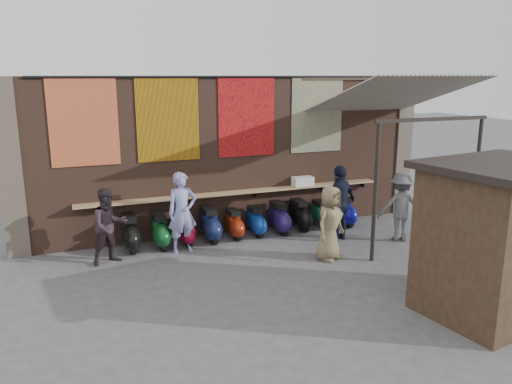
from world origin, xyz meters
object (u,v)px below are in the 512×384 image
at_px(scooter_stool_0, 130,233).
at_px(scooter_stool_2, 186,231).
at_px(scooter_stool_5, 256,222).
at_px(diner_left, 182,212).
at_px(scooter_stool_9, 343,211).
at_px(scooter_stool_8, 321,214).
at_px(market_stall, 498,243).
at_px(shopper_grey, 401,206).
at_px(scooter_stool_6, 279,218).
at_px(shopper_navy, 340,203).
at_px(shelf_box, 303,181).
at_px(scooter_stool_7, 300,215).
at_px(scooter_stool_4, 234,224).
at_px(diner_right, 109,226).
at_px(scooter_stool_3, 210,225).
at_px(scooter_stool_1, 160,231).
at_px(shopper_tan, 330,223).

xyz_separation_m(scooter_stool_0, scooter_stool_2, (1.32, -0.08, -0.06)).
xyz_separation_m(scooter_stool_5, diner_left, (-2.01, -0.47, 0.57)).
bearing_deg(diner_left, scooter_stool_9, 1.48).
distance_m(scooter_stool_8, scooter_stool_9, 0.65).
xyz_separation_m(scooter_stool_0, market_stall, (5.42, -5.46, 0.84)).
bearing_deg(shopper_grey, scooter_stool_6, -11.76).
bearing_deg(shopper_navy, scooter_stool_2, -39.34).
height_order(scooter_stool_8, diner_left, diner_left).
bearing_deg(scooter_stool_0, scooter_stool_6, -1.02).
bearing_deg(shelf_box, scooter_stool_7, -126.23).
bearing_deg(scooter_stool_9, shelf_box, 162.09).
bearing_deg(scooter_stool_4, scooter_stool_7, 0.53).
bearing_deg(shopper_navy, scooter_stool_8, -118.64).
bearing_deg(scooter_stool_6, diner_right, -172.37).
height_order(scooter_stool_3, scooter_stool_8, scooter_stool_3).
height_order(scooter_stool_2, scooter_stool_7, scooter_stool_7).
xyz_separation_m(scooter_stool_9, diner_left, (-4.55, -0.41, 0.54)).
bearing_deg(shopper_grey, diner_left, 7.63).
bearing_deg(scooter_stool_6, shopper_grey, -32.09).
relative_size(scooter_stool_6, scooter_stool_9, 1.00).
distance_m(scooter_stool_0, diner_right, 0.92).
height_order(scooter_stool_1, shopper_tan, shopper_tan).
bearing_deg(shopper_navy, scooter_stool_4, -47.96).
height_order(scooter_stool_7, market_stall, market_stall).
xyz_separation_m(scooter_stool_6, market_stall, (1.63, -5.40, 0.85)).
distance_m(scooter_stool_6, diner_right, 4.35).
relative_size(shopper_navy, shopper_grey, 1.10).
relative_size(scooter_stool_1, scooter_stool_3, 0.97).
distance_m(shelf_box, market_stall, 5.78).
bearing_deg(scooter_stool_2, scooter_stool_3, 4.11).
bearing_deg(scooter_stool_9, scooter_stool_3, 179.15).
xyz_separation_m(scooter_stool_3, scooter_stool_6, (1.85, -0.03, -0.01)).
xyz_separation_m(scooter_stool_9, market_stall, (-0.28, -5.37, 0.85)).
xyz_separation_m(scooter_stool_4, scooter_stool_8, (2.49, 0.03, -0.00)).
bearing_deg(scooter_stool_1, scooter_stool_8, 0.72).
distance_m(scooter_stool_2, scooter_stool_9, 4.38).
height_order(scooter_stool_3, market_stall, market_stall).
relative_size(scooter_stool_6, diner_right, 0.51).
bearing_deg(diner_left, shelf_box, 8.67).
distance_m(scooter_stool_5, diner_left, 2.14).
relative_size(scooter_stool_9, shopper_navy, 0.45).
bearing_deg(scooter_stool_3, diner_right, -166.03).
distance_m(scooter_stool_5, scooter_stool_8, 1.90).
relative_size(shelf_box, market_stall, 0.22).
relative_size(scooter_stool_7, diner_left, 0.45).
bearing_deg(market_stall, scooter_stool_6, 98.09).
distance_m(shelf_box, shopper_grey, 2.63).
distance_m(scooter_stool_9, diner_right, 6.24).
distance_m(diner_left, shopper_tan, 3.37).
height_order(scooter_stool_1, shopper_grey, shopper_grey).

